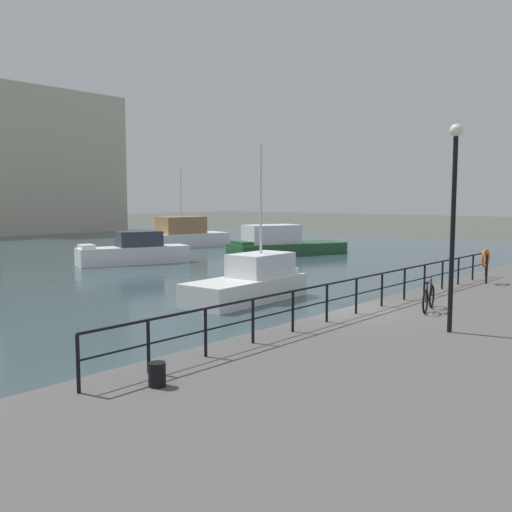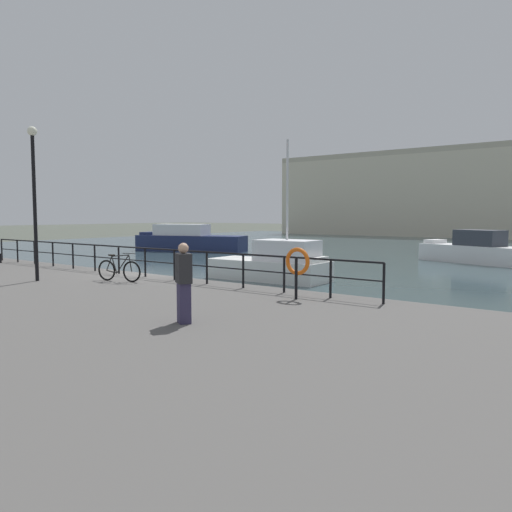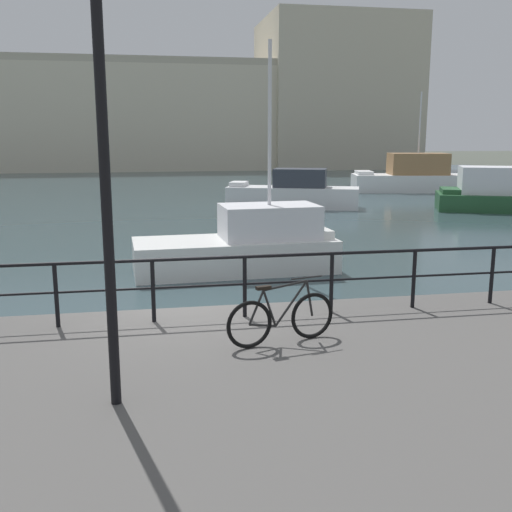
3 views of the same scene
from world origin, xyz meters
name	(u,v)px [view 1 (image 1 of 3)]	position (x,y,z in m)	size (l,w,h in m)	color
ground_plane	(345,330)	(0.00, 0.00, 0.00)	(240.00, 240.00, 0.00)	#4C5147
moored_red_daysailer	(281,244)	(17.70, 16.63, 0.82)	(9.09, 6.08, 2.20)	#23512D
moored_blue_motorboat	(250,282)	(2.06, 5.78, 0.74)	(5.69, 2.43, 6.27)	white
moored_small_launch	(134,251)	(7.00, 19.98, 0.79)	(7.10, 4.16, 2.04)	white
moored_white_yacht	(180,235)	(17.30, 27.23, 1.00)	(8.74, 4.30, 6.55)	white
quay_railing	(370,286)	(0.19, -0.75, 1.45)	(20.10, 0.07, 1.08)	black
parked_bicycle	(429,298)	(1.28, -2.16, 1.11)	(1.73, 0.49, 0.98)	black
mooring_bollard	(157,374)	(-8.69, -1.50, 0.94)	(0.32, 0.32, 0.44)	black
life_ring_stand	(486,259)	(8.05, -1.47, 1.69)	(0.75, 0.16, 1.40)	black
quay_lamp_post	(454,203)	(-1.07, -3.79, 4.01)	(0.32, 0.32, 5.23)	black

